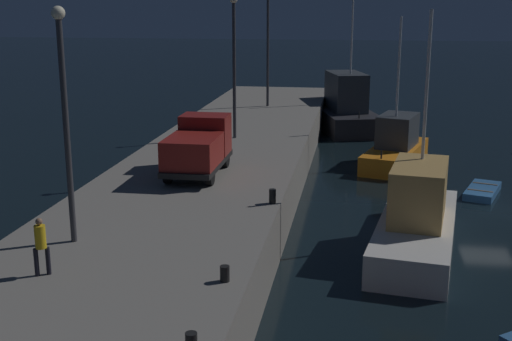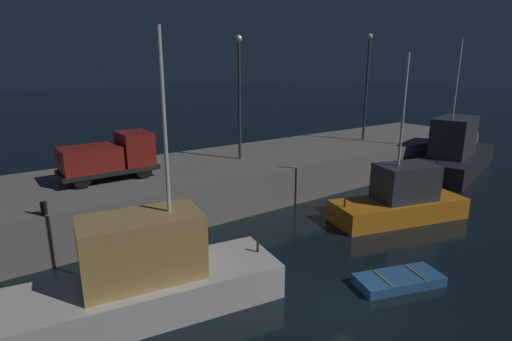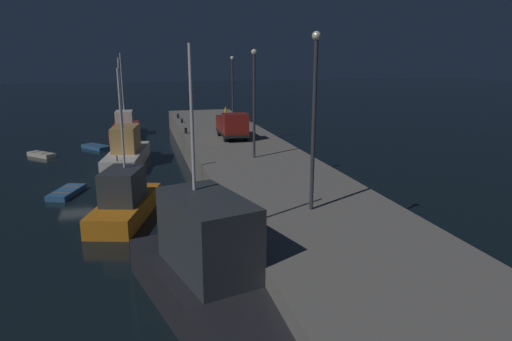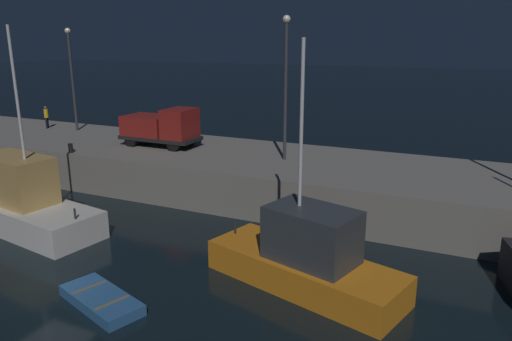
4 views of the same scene
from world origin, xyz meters
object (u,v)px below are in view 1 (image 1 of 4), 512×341
bollard_west (225,274)px  lamp_post_east (234,57)px  rowboat_white_mid (482,191)px  dockworker (41,243)px  fishing_boat_blue (396,147)px  lamp_post_west (65,108)px  fishing_boat_white (417,220)px  bollard_east (272,196)px  utility_truck (198,147)px  lamp_post_central (268,39)px  fishing_trawler_red (343,109)px

bollard_west → lamp_post_east: bearing=9.9°
rowboat_white_mid → dockworker: dockworker is taller
fishing_boat_blue → rowboat_white_mid: 7.83m
lamp_post_west → fishing_boat_white: bearing=-57.6°
fishing_boat_white → lamp_post_west: size_ratio=1.33×
lamp_post_east → bollard_east: size_ratio=14.10×
fishing_boat_blue → utility_truck: (-13.60, 9.83, 2.54)m
fishing_boat_white → bollard_east: bearing=110.4°
fishing_boat_white → lamp_post_west: (-7.61, 12.01, 5.67)m
lamp_post_central → rowboat_white_mid: bearing=-135.8°
rowboat_white_mid → lamp_post_west: bearing=135.8°
lamp_post_central → bollard_west: 34.17m
fishing_trawler_red → rowboat_white_mid: (-19.13, -8.26, -1.41)m
fishing_boat_white → bollard_east: 6.49m
fishing_trawler_red → lamp_post_central: lamp_post_central is taller
lamp_post_central → dockworker: (-34.03, 2.00, -4.11)m
lamp_post_west → rowboat_white_mid: bearing=-44.2°
lamp_post_west → utility_truck: lamp_post_west is taller
lamp_post_west → lamp_post_central: size_ratio=0.88×
fishing_trawler_red → lamp_post_east: lamp_post_east is taller
bollard_west → rowboat_white_mid: bearing=-28.8°
bollard_west → fishing_boat_white: bearing=-31.9°
dockworker → lamp_post_east: bearing=-4.8°
lamp_post_central → dockworker: 34.33m
fishing_trawler_red → fishing_boat_white: bearing=-172.0°
fishing_boat_blue → rowboat_white_mid: fishing_boat_blue is taller
lamp_post_east → bollard_east: bearing=-162.9°
rowboat_white_mid → bollard_east: 15.50m
fishing_boat_blue → rowboat_white_mid: size_ratio=2.44×
fishing_boat_blue → bollard_east: size_ratio=16.21×
dockworker → bollard_east: bearing=-34.9°
lamp_post_east → utility_truck: bearing=179.6°
fishing_boat_white → bollard_west: fishing_boat_white is taller
fishing_trawler_red → bollard_east: bearing=176.3°
fishing_trawler_red → fishing_boat_white: (-28.28, -3.97, -0.28)m
rowboat_white_mid → fishing_trawler_red: bearing=23.4°
bollard_west → bollard_east: 7.90m
lamp_post_east → lamp_post_central: 12.81m
fishing_boat_white → utility_truck: bearing=79.1°
fishing_boat_blue → lamp_post_central: 14.01m
fishing_trawler_red → lamp_post_west: fishing_trawler_red is taller
utility_truck → bollard_east: bearing=-135.6°
bollard_west → fishing_trawler_red: bearing=-3.5°
fishing_boat_blue → lamp_post_east: 12.45m
fishing_trawler_red → fishing_boat_blue: (-12.76, -3.82, -0.40)m
bollard_west → bollard_east: size_ratio=0.81×
lamp_post_central → fishing_boat_blue: bearing=-130.0°
bollard_west → bollard_east: bearing=-2.6°
lamp_post_central → bollard_west: (-33.65, -3.43, -4.88)m
fishing_boat_white → rowboat_white_mid: size_ratio=2.66×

